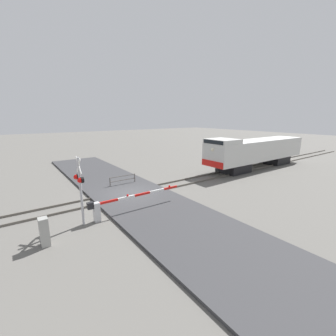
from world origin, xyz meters
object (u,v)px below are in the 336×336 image
locomotive (256,151)px  utility_cabinet (44,232)px  crossing_signal (80,184)px  crossing_gate (111,205)px  guard_railing (123,179)px

locomotive → utility_cabinet: (4.32, -23.81, -1.33)m
crossing_signal → utility_cabinet: size_ratio=2.77×
crossing_signal → crossing_gate: (0.10, 1.73, -1.68)m
crossing_signal → guard_railing: 7.94m
crossing_gate → crossing_signal: bearing=-93.3°
crossing_gate → utility_cabinet: (1.09, -3.87, -0.10)m
locomotive → crossing_signal: 21.90m
locomotive → utility_cabinet: size_ratio=10.86×
crossing_signal → utility_cabinet: bearing=-60.9°
guard_railing → crossing_signal: bearing=-41.9°
guard_railing → utility_cabinet: bearing=-46.4°
locomotive → crossing_signal: size_ratio=3.92×
crossing_signal → utility_cabinet: 3.03m
utility_cabinet → guard_railing: 10.06m
utility_cabinet → guard_railing: (-6.93, 7.29, -0.11)m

